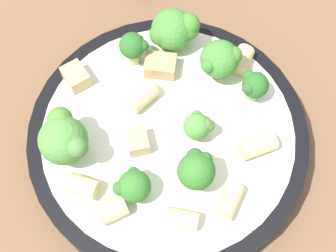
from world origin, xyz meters
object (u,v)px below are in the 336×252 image
object	(u,v)px
pasta_bowl	(168,138)
broccoli_floret_4	(198,126)
rigatoni_3	(229,201)
broccoli_floret_6	(64,139)
broccoli_floret_7	(133,47)
rigatoni_4	(83,187)
chicken_chunk_0	(137,142)
rigatoni_0	(257,145)
chicken_chunk_2	(160,66)
broccoli_floret_2	(130,184)
rigatoni_1	(182,219)
rigatoni_2	(242,60)
rigatoni_5	(112,210)
chicken_chunk_1	(76,77)
broccoli_floret_1	(197,170)
broccoli_floret_3	(254,85)
rigatoni_6	(142,96)
broccoli_floret_0	(174,30)
broccoli_floret_5	(220,59)

from	to	relation	value
pasta_bowl	broccoli_floret_4	bearing A→B (deg)	17.43
rigatoni_3	broccoli_floret_6	bearing A→B (deg)	-174.05
broccoli_floret_7	rigatoni_4	world-z (taller)	broccoli_floret_7
broccoli_floret_7	chicken_chunk_0	size ratio (longest dim) A/B	1.67
rigatoni_0	chicken_chunk_2	size ratio (longest dim) A/B	1.10
broccoli_floret_2	rigatoni_1	world-z (taller)	broccoli_floret_2
rigatoni_0	broccoli_floret_6	bearing A→B (deg)	-154.17
broccoli_floret_2	chicken_chunk_0	bearing A→B (deg)	109.51
rigatoni_3	rigatoni_4	xyz separation A→B (m)	(-0.11, -0.04, 0.00)
broccoli_floret_2	rigatoni_2	xyz separation A→B (m)	(0.03, 0.15, -0.01)
rigatoni_3	rigatoni_5	world-z (taller)	same
rigatoni_2	rigatoni_3	bearing A→B (deg)	-72.98
broccoli_floret_7	rigatoni_3	size ratio (longest dim) A/B	1.28
chicken_chunk_1	chicken_chunk_0	bearing A→B (deg)	-23.09
pasta_bowl	chicken_chunk_2	bearing A→B (deg)	121.46
broccoli_floret_1	broccoli_floret_3	world-z (taller)	broccoli_floret_1
rigatoni_4	chicken_chunk_0	distance (m)	0.06
rigatoni_2	chicken_chunk_2	size ratio (longest dim) A/B	0.88
rigatoni_2	rigatoni_6	xyz separation A→B (m)	(-0.06, -0.07, 0.00)
broccoli_floret_7	rigatoni_6	xyz separation A→B (m)	(0.02, -0.04, -0.01)
broccoli_floret_3	rigatoni_1	bearing A→B (deg)	-93.89
broccoli_floret_7	rigatoni_1	world-z (taller)	broccoli_floret_7
broccoli_floret_0	rigatoni_2	xyz separation A→B (m)	(0.06, 0.01, -0.01)
broccoli_floret_1	rigatoni_3	world-z (taller)	broccoli_floret_1
chicken_chunk_0	broccoli_floret_0	bearing A→B (deg)	98.36
broccoli_floret_0	broccoli_floret_6	world-z (taller)	broccoli_floret_6
chicken_chunk_0	chicken_chunk_1	distance (m)	0.08
rigatoni_1	chicken_chunk_0	bearing A→B (deg)	144.37
broccoli_floret_4	chicken_chunk_2	bearing A→B (deg)	141.16
broccoli_floret_3	rigatoni_4	bearing A→B (deg)	-123.13
rigatoni_1	rigatoni_3	xyz separation A→B (m)	(0.03, 0.03, 0.00)
broccoli_floret_3	chicken_chunk_0	world-z (taller)	broccoli_floret_3
broccoli_floret_7	rigatoni_6	bearing A→B (deg)	-54.96
broccoli_floret_0	rigatoni_0	xyz separation A→B (m)	(0.11, -0.07, -0.01)
broccoli_floret_1	broccoli_floret_3	xyz separation A→B (m)	(0.01, 0.09, -0.01)
chicken_chunk_0	rigatoni_2	bearing A→B (deg)	66.44
broccoli_floret_3	rigatoni_2	world-z (taller)	broccoli_floret_3
rigatoni_0	rigatoni_4	distance (m)	0.14
broccoli_floret_2	rigatoni_0	world-z (taller)	broccoli_floret_2
broccoli_floret_7	broccoli_floret_1	bearing A→B (deg)	-40.77
broccoli_floret_3	chicken_chunk_2	size ratio (longest dim) A/B	1.10
broccoli_floret_7	rigatoni_1	size ratio (longest dim) A/B	1.43
rigatoni_2	broccoli_floret_1	bearing A→B (deg)	-86.65
pasta_bowl	rigatoni_2	bearing A→B (deg)	70.56
pasta_bowl	rigatoni_2	size ratio (longest dim) A/B	9.98
pasta_bowl	rigatoni_6	world-z (taller)	rigatoni_6
broccoli_floret_5	broccoli_floret_2	bearing A→B (deg)	-98.96
broccoli_floret_0	broccoli_floret_6	size ratio (longest dim) A/B	0.94
broccoli_floret_1	chicken_chunk_1	bearing A→B (deg)	162.75
broccoli_floret_5	broccoli_floret_0	bearing A→B (deg)	163.69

